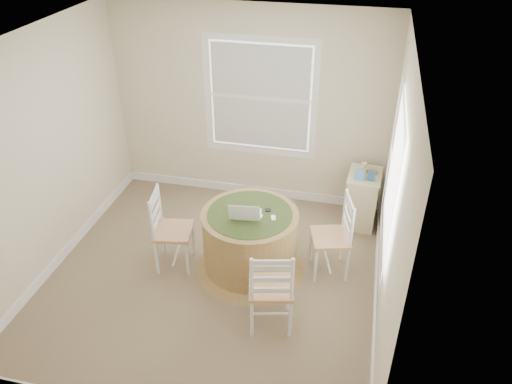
% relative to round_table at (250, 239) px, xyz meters
% --- Properties ---
extents(room, '(3.64, 3.64, 2.64)m').
position_rel_round_table_xyz_m(room, '(-0.22, -0.07, 0.89)').
color(room, '#7B624E').
rests_on(room, ground).
extents(round_table, '(1.24, 1.24, 0.76)m').
position_rel_round_table_xyz_m(round_table, '(0.00, 0.00, 0.00)').
color(round_table, '#9F8547').
rests_on(round_table, ground).
extents(chair_left, '(0.47, 0.48, 0.95)m').
position_rel_round_table_xyz_m(chair_left, '(-0.85, -0.12, 0.06)').
color(chair_left, white).
rests_on(chair_left, ground).
extents(chair_near, '(0.50, 0.49, 0.95)m').
position_rel_round_table_xyz_m(chair_near, '(0.39, -0.76, 0.06)').
color(chair_near, white).
rests_on(chair_near, ground).
extents(chair_right, '(0.50, 0.51, 0.95)m').
position_rel_round_table_xyz_m(chair_right, '(0.86, 0.15, 0.06)').
color(chair_right, white).
rests_on(chair_right, ground).
extents(laptop, '(0.36, 0.33, 0.23)m').
position_rel_round_table_xyz_m(laptop, '(-0.04, -0.06, 0.37)').
color(laptop, white).
rests_on(laptop, round_table).
extents(mouse, '(0.08, 0.11, 0.03)m').
position_rel_round_table_xyz_m(mouse, '(0.12, -0.03, 0.35)').
color(mouse, white).
rests_on(mouse, round_table).
extents(phone, '(0.07, 0.10, 0.02)m').
position_rel_round_table_xyz_m(phone, '(0.26, -0.02, 0.34)').
color(phone, '#B7BABF').
rests_on(phone, round_table).
extents(keys, '(0.07, 0.06, 0.02)m').
position_rel_round_table_xyz_m(keys, '(0.18, 0.10, 0.35)').
color(keys, black).
rests_on(keys, round_table).
extents(corner_chest, '(0.43, 0.56, 0.71)m').
position_rel_round_table_xyz_m(corner_chest, '(1.16, 1.20, -0.06)').
color(corner_chest, beige).
rests_on(corner_chest, ground).
extents(tissue_box, '(0.13, 0.13, 0.10)m').
position_rel_round_table_xyz_m(tissue_box, '(1.11, 1.10, 0.35)').
color(tissue_box, '#5B95D0').
rests_on(tissue_box, corner_chest).
extents(box_yellow, '(0.16, 0.11, 0.06)m').
position_rel_round_table_xyz_m(box_yellow, '(1.23, 1.26, 0.33)').
color(box_yellow, gold).
rests_on(box_yellow, corner_chest).
extents(box_blue, '(0.08, 0.08, 0.12)m').
position_rel_round_table_xyz_m(box_blue, '(1.23, 1.10, 0.36)').
color(box_blue, '#305E90').
rests_on(box_blue, corner_chest).
extents(cup_cream, '(0.07, 0.07, 0.09)m').
position_rel_round_table_xyz_m(cup_cream, '(1.14, 1.32, 0.34)').
color(cup_cream, beige).
rests_on(cup_cream, corner_chest).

